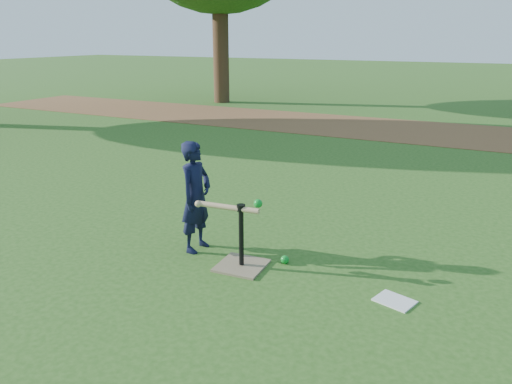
% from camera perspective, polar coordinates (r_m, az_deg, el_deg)
% --- Properties ---
extents(ground, '(80.00, 80.00, 0.00)m').
position_cam_1_polar(ground, '(5.16, -3.25, -6.21)').
color(ground, '#285116').
rests_on(ground, ground).
extents(dirt_strip, '(24.00, 3.00, 0.01)m').
position_cam_1_polar(dirt_strip, '(12.00, 15.12, 6.95)').
color(dirt_strip, brown).
rests_on(dirt_strip, ground).
extents(child, '(0.27, 0.41, 1.11)m').
position_cam_1_polar(child, '(4.93, -6.89, -0.55)').
color(child, black).
rests_on(child, ground).
extents(wiffle_ball_ground, '(0.08, 0.08, 0.08)m').
position_cam_1_polar(wiffle_ball_ground, '(4.78, 3.32, -7.72)').
color(wiffle_ball_ground, '#0C8B24').
rests_on(wiffle_ball_ground, ground).
extents(clipboard, '(0.35, 0.31, 0.01)m').
position_cam_1_polar(clipboard, '(4.30, 15.56, -11.89)').
color(clipboard, silver).
rests_on(clipboard, ground).
extents(batting_tee, '(0.45, 0.45, 0.61)m').
position_cam_1_polar(batting_tee, '(4.68, -1.68, -7.31)').
color(batting_tee, '#826F53').
rests_on(batting_tee, ground).
extents(swing_action, '(0.63, 0.20, 0.12)m').
position_cam_1_polar(swing_action, '(4.54, -2.85, -1.63)').
color(swing_action, tan).
rests_on(swing_action, ground).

